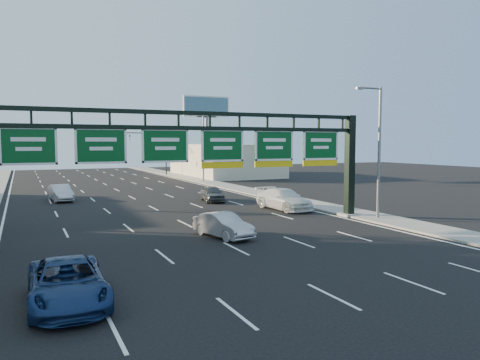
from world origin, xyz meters
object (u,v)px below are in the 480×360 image
sign_gantry (197,153)px  car_blue_suv (68,283)px  car_white_wagon (284,199)px  car_silver_sedan (223,225)px

sign_gantry → car_blue_suv: 14.40m
car_blue_suv → car_white_wagon: (17.48, 15.86, 0.09)m
car_blue_suv → car_silver_sedan: car_blue_suv is taller
sign_gantry → car_white_wagon: (9.01, 4.89, -3.81)m
car_blue_suv → car_white_wagon: bearing=43.4°
car_silver_sedan → car_white_wagon: car_white_wagon is taller
car_silver_sedan → car_white_wagon: 11.79m
sign_gantry → car_white_wagon: size_ratio=4.37×
sign_gantry → car_blue_suv: sign_gantry is taller
car_blue_suv → car_white_wagon: size_ratio=0.93×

